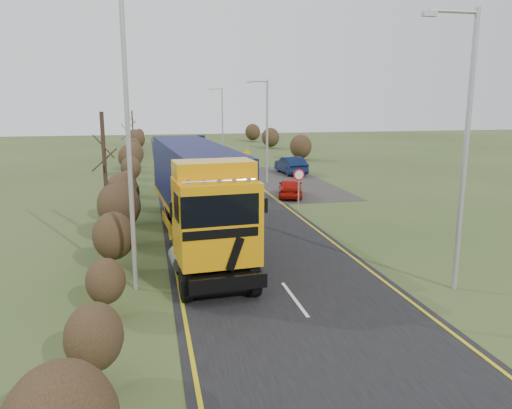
{
  "coord_description": "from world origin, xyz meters",
  "views": [
    {
      "loc": [
        -4.58,
        -19.06,
        6.55
      ],
      "look_at": [
        0.22,
        3.07,
        1.79
      ],
      "focal_mm": 35.0,
      "sensor_mm": 36.0,
      "label": 1
    }
  ],
  "objects_px": {
    "car_blue_sedan": "(291,165)",
    "car_red_hatchback": "(290,187)",
    "streetlight_near": "(463,141)",
    "speed_sign": "(299,181)",
    "lorry": "(197,187)"
  },
  "relations": [
    {
      "from": "streetlight_near",
      "to": "speed_sign",
      "type": "bearing_deg",
      "value": 96.22
    },
    {
      "from": "streetlight_near",
      "to": "car_blue_sedan",
      "type": "bearing_deg",
      "value": 85.42
    },
    {
      "from": "car_red_hatchback",
      "to": "car_blue_sedan",
      "type": "bearing_deg",
      "value": -90.65
    },
    {
      "from": "lorry",
      "to": "car_red_hatchback",
      "type": "relative_size",
      "value": 4.14
    },
    {
      "from": "streetlight_near",
      "to": "speed_sign",
      "type": "xyz_separation_m",
      "value": [
        -1.48,
        13.57,
        -3.43
      ]
    },
    {
      "from": "speed_sign",
      "to": "car_blue_sedan",
      "type": "bearing_deg",
      "value": 75.63
    },
    {
      "from": "streetlight_near",
      "to": "car_red_hatchback",
      "type": "bearing_deg",
      "value": 92.59
    },
    {
      "from": "streetlight_near",
      "to": "speed_sign",
      "type": "relative_size",
      "value": 3.76
    },
    {
      "from": "car_blue_sedan",
      "to": "streetlight_near",
      "type": "distance_m",
      "value": 28.58
    },
    {
      "from": "lorry",
      "to": "speed_sign",
      "type": "bearing_deg",
      "value": 34.24
    },
    {
      "from": "car_red_hatchback",
      "to": "speed_sign",
      "type": "relative_size",
      "value": 1.59
    },
    {
      "from": "car_red_hatchback",
      "to": "streetlight_near",
      "type": "relative_size",
      "value": 0.42
    },
    {
      "from": "lorry",
      "to": "streetlight_near",
      "type": "height_order",
      "value": "streetlight_near"
    },
    {
      "from": "car_blue_sedan",
      "to": "car_red_hatchback",
      "type": "bearing_deg",
      "value": 70.28
    },
    {
      "from": "car_blue_sedan",
      "to": "lorry",
      "type": "bearing_deg",
      "value": 59.03
    }
  ]
}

